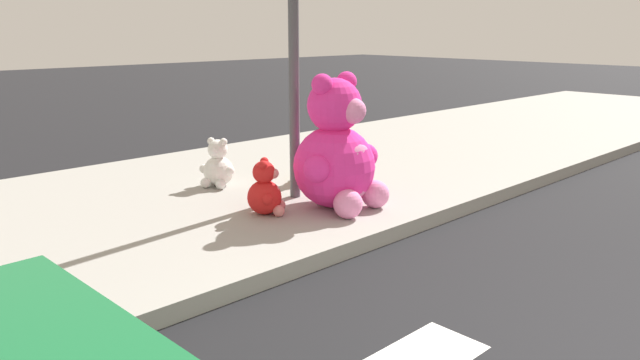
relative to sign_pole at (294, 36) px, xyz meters
name	(u,v)px	position (x,y,z in m)	size (l,w,h in m)	color
sidewalk	(176,206)	(-1.00, 0.80, -1.77)	(28.00, 4.40, 0.15)	#9E9B93
sign_pole	(294,36)	(0.00, 0.00, 0.00)	(0.56, 0.11, 3.20)	#4C4C51
plush_pink_large	(337,155)	(0.05, -0.59, -1.16)	(1.04, 0.93, 1.36)	#F22D93
plush_yellow	(306,166)	(0.53, 0.40, -1.50)	(0.35, 0.34, 0.48)	yellow
plush_white	(218,167)	(-0.35, 0.95, -1.47)	(0.40, 0.39, 0.56)	white
plush_red	(266,192)	(-0.62, -0.27, -1.48)	(0.40, 0.39, 0.55)	red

